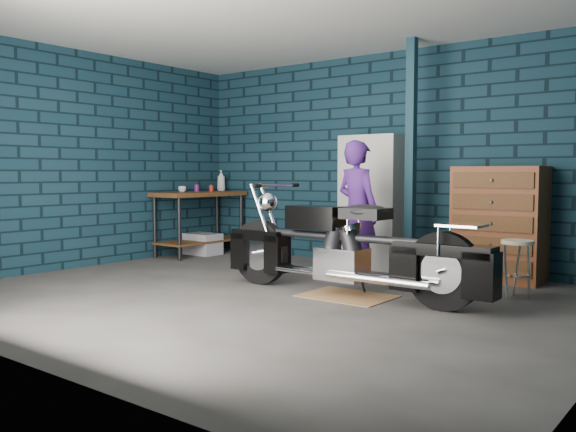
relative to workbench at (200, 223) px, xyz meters
The scene contains 15 objects.
ground 3.23m from the workbench, 33.14° to the right, with size 6.00×6.00×0.00m, color #4E4C49.
room_walls 3.27m from the workbench, 24.06° to the right, with size 6.02×5.01×2.71m.
support_post 3.36m from the workbench, ahead, with size 0.10×0.10×2.70m, color #13313D.
workbench is the anchor object (origin of this frame).
drip_mat 3.57m from the workbench, 20.95° to the right, with size 0.84×0.63×0.01m, color olive.
motorcycle 3.54m from the workbench, 20.95° to the right, with size 2.44×0.66×1.07m, color black, non-canonical shape.
person 2.96m from the workbench, ahead, with size 0.56×0.37×1.54m, color #461E74.
storage_bin 0.30m from the workbench, 63.43° to the left, with size 0.49×0.35×0.31m, color #96989F.
locker 2.68m from the workbench, 10.41° to the left, with size 0.77×0.55×1.64m, color beige.
tool_chest 4.19m from the workbench, ahead, with size 0.94×0.52×1.25m, color brown.
shop_stool 4.62m from the workbench, ahead, with size 0.30×0.30×0.55m, color beige, non-canonical shape.
cup_a 0.56m from the workbench, 108.84° to the right, with size 0.11×0.11×0.09m, color beige.
mug_purple 0.52m from the workbench, 152.11° to the left, with size 0.07×0.07×0.10m, color #631A6B.
mug_red 0.53m from the workbench, 58.22° to the left, with size 0.07×0.07×0.10m, color maroon.
bottle 0.82m from the workbench, 98.60° to the left, with size 0.12×0.12×0.32m, color #96989F.
Camera 1 is at (3.69, -4.42, 1.18)m, focal length 38.00 mm.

